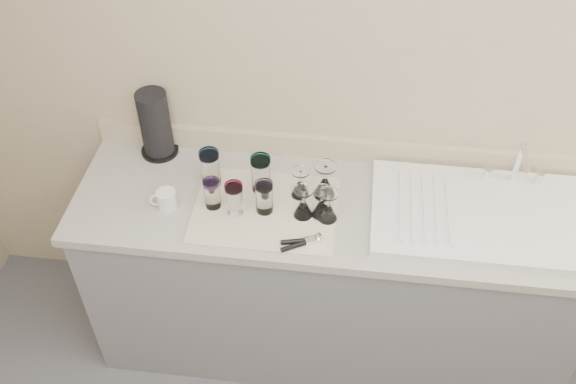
# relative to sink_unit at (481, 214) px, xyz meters

# --- Properties ---
(counter_unit) EXTENTS (2.06, 0.62, 0.90)m
(counter_unit) POSITION_rel_sink_unit_xyz_m (-0.55, -0.00, -0.47)
(counter_unit) COLOR slate
(counter_unit) RESTS_ON ground
(sink_unit) EXTENTS (0.82, 0.50, 0.22)m
(sink_unit) POSITION_rel_sink_unit_xyz_m (0.00, 0.00, 0.00)
(sink_unit) COLOR white
(sink_unit) RESTS_ON counter_unit
(dish_towel) EXTENTS (0.55, 0.42, 0.01)m
(dish_towel) POSITION_rel_sink_unit_xyz_m (-0.82, -0.06, -0.02)
(dish_towel) COLOR white
(dish_towel) RESTS_ON counter_unit
(tumbler_teal) EXTENTS (0.08, 0.08, 0.16)m
(tumbler_teal) POSITION_rel_sink_unit_xyz_m (-1.05, 0.06, 0.07)
(tumbler_teal) COLOR white
(tumbler_teal) RESTS_ON dish_towel
(tumbler_purple) EXTENTS (0.08, 0.08, 0.16)m
(tumbler_purple) POSITION_rel_sink_unit_xyz_m (-0.85, 0.05, 0.07)
(tumbler_purple) COLOR white
(tumbler_purple) RESTS_ON dish_towel
(tumbler_magenta) EXTENTS (0.06, 0.06, 0.13)m
(tumbler_magenta) POSITION_rel_sink_unit_xyz_m (-1.02, -0.07, 0.05)
(tumbler_magenta) COLOR white
(tumbler_magenta) RESTS_ON dish_towel
(tumbler_blue) EXTENTS (0.07, 0.07, 0.14)m
(tumbler_blue) POSITION_rel_sink_unit_xyz_m (-0.93, -0.09, 0.06)
(tumbler_blue) COLOR white
(tumbler_blue) RESTS_ON dish_towel
(tumbler_lavender) EXTENTS (0.07, 0.07, 0.14)m
(tumbler_lavender) POSITION_rel_sink_unit_xyz_m (-0.82, -0.07, 0.06)
(tumbler_lavender) COLOR white
(tumbler_lavender) RESTS_ON dish_towel
(goblet_back_left) EXTENTS (0.07, 0.07, 0.13)m
(goblet_back_left) POSITION_rel_sink_unit_xyz_m (-0.69, 0.03, 0.03)
(goblet_back_left) COLOR white
(goblet_back_left) RESTS_ON dish_towel
(goblet_back_right) EXTENTS (0.08, 0.08, 0.15)m
(goblet_back_right) POSITION_rel_sink_unit_xyz_m (-0.60, 0.05, 0.04)
(goblet_back_right) COLOR white
(goblet_back_right) RESTS_ON dish_towel
(goblet_front_left) EXTENTS (0.07, 0.07, 0.13)m
(goblet_front_left) POSITION_rel_sink_unit_xyz_m (-0.67, -0.07, 0.03)
(goblet_front_left) COLOR white
(goblet_front_left) RESTS_ON dish_towel
(goblet_front_right) EXTENTS (0.07, 0.07, 0.13)m
(goblet_front_right) POSITION_rel_sink_unit_xyz_m (-0.58, -0.08, 0.03)
(goblet_front_right) COLOR white
(goblet_front_right) RESTS_ON dish_towel
(goblet_extra) EXTENTS (0.07, 0.07, 0.13)m
(goblet_extra) POSITION_rel_sink_unit_xyz_m (-0.60, -0.07, 0.03)
(goblet_extra) COLOR white
(goblet_extra) RESTS_ON dish_towel
(can_opener) EXTENTS (0.15, 0.10, 0.02)m
(can_opener) POSITION_rel_sink_unit_xyz_m (-0.66, -0.22, -0.00)
(can_opener) COLOR silver
(can_opener) RESTS_ON dish_towel
(white_mug) EXTENTS (0.11, 0.09, 0.08)m
(white_mug) POSITION_rel_sink_unit_xyz_m (-1.20, -0.09, 0.02)
(white_mug) COLOR white
(white_mug) RESTS_ON counter_unit
(paper_towel_roll) EXTENTS (0.16, 0.16, 0.30)m
(paper_towel_roll) POSITION_rel_sink_unit_xyz_m (-1.31, 0.23, 0.13)
(paper_towel_roll) COLOR black
(paper_towel_roll) RESTS_ON counter_unit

